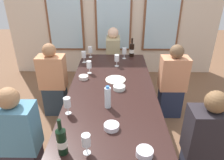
{
  "coord_description": "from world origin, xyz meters",
  "views": [
    {
      "loc": [
        0.03,
        -2.08,
        1.96
      ],
      "look_at": [
        0.0,
        0.21,
        0.79
      ],
      "focal_mm": 33.82,
      "sensor_mm": 36.0,
      "label": 1
    }
  ],
  "objects_px": {
    "white_plate_0": "(116,80)",
    "tasting_bowl_3": "(84,77)",
    "water_bottle": "(108,97)",
    "seated_person_2": "(54,82)",
    "wine_glass_4": "(86,141)",
    "wine_bottle_0": "(62,141)",
    "wine_glass_3": "(67,103)",
    "tasting_bowl_1": "(145,153)",
    "seated_person_4": "(113,59)",
    "wine_bottle_1": "(132,50)",
    "wine_glass_6": "(90,50)",
    "wine_glass_5": "(89,65)",
    "wine_glass_2": "(117,58)",
    "tasting_bowl_0": "(112,127)",
    "seated_person_1": "(204,146)",
    "seated_person_3": "(172,84)",
    "wine_glass_1": "(84,55)",
    "wine_glass_0": "(124,51)",
    "tasting_bowl_2": "(119,88)",
    "seated_person_0": "(20,142)",
    "dining_table": "(112,97)"
  },
  "relations": [
    {
      "from": "wine_glass_2",
      "to": "wine_glass_5",
      "type": "bearing_deg",
      "value": -146.7
    },
    {
      "from": "wine_glass_1",
      "to": "seated_person_4",
      "type": "relative_size",
      "value": 0.16
    },
    {
      "from": "wine_bottle_0",
      "to": "tasting_bowl_2",
      "type": "distance_m",
      "value": 1.08
    },
    {
      "from": "water_bottle",
      "to": "wine_glass_3",
      "type": "relative_size",
      "value": 1.38
    },
    {
      "from": "white_plate_0",
      "to": "wine_bottle_0",
      "type": "distance_m",
      "value": 1.29
    },
    {
      "from": "white_plate_0",
      "to": "tasting_bowl_3",
      "type": "xyz_separation_m",
      "value": [
        -0.41,
        0.03,
        0.02
      ]
    },
    {
      "from": "wine_glass_5",
      "to": "wine_glass_0",
      "type": "bearing_deg",
      "value": 48.31
    },
    {
      "from": "tasting_bowl_0",
      "to": "wine_glass_2",
      "type": "relative_size",
      "value": 0.77
    },
    {
      "from": "white_plate_0",
      "to": "seated_person_3",
      "type": "bearing_deg",
      "value": 20.85
    },
    {
      "from": "seated_person_1",
      "to": "wine_glass_2",
      "type": "bearing_deg",
      "value": 120.43
    },
    {
      "from": "wine_bottle_0",
      "to": "wine_glass_3",
      "type": "bearing_deg",
      "value": 97.03
    },
    {
      "from": "tasting_bowl_1",
      "to": "tasting_bowl_3",
      "type": "height_order",
      "value": "tasting_bowl_1"
    },
    {
      "from": "wine_bottle_1",
      "to": "wine_glass_4",
      "type": "distance_m",
      "value": 2.13
    },
    {
      "from": "wine_bottle_1",
      "to": "wine_glass_4",
      "type": "bearing_deg",
      "value": -103.01
    },
    {
      "from": "wine_bottle_0",
      "to": "wine_glass_2",
      "type": "height_order",
      "value": "wine_bottle_0"
    },
    {
      "from": "tasting_bowl_1",
      "to": "wine_glass_3",
      "type": "height_order",
      "value": "wine_glass_3"
    },
    {
      "from": "wine_glass_0",
      "to": "wine_bottle_1",
      "type": "bearing_deg",
      "value": 38.27
    },
    {
      "from": "wine_glass_6",
      "to": "seated_person_2",
      "type": "xyz_separation_m",
      "value": [
        -0.5,
        -0.47,
        -0.33
      ]
    },
    {
      "from": "wine_bottle_1",
      "to": "wine_glass_5",
      "type": "distance_m",
      "value": 0.9
    },
    {
      "from": "tasting_bowl_1",
      "to": "wine_glass_3",
      "type": "distance_m",
      "value": 0.86
    },
    {
      "from": "wine_glass_3",
      "to": "wine_glass_4",
      "type": "height_order",
      "value": "same"
    },
    {
      "from": "seated_person_0",
      "to": "seated_person_3",
      "type": "relative_size",
      "value": 1.0
    },
    {
      "from": "wine_glass_2",
      "to": "seated_person_3",
      "type": "xyz_separation_m",
      "value": [
        0.8,
        -0.13,
        -0.34
      ]
    },
    {
      "from": "wine_glass_3",
      "to": "seated_person_3",
      "type": "xyz_separation_m",
      "value": [
        1.28,
        1.03,
        -0.33
      ]
    },
    {
      "from": "wine_glass_0",
      "to": "wine_glass_4",
      "type": "height_order",
      "value": "same"
    },
    {
      "from": "white_plate_0",
      "to": "seated_person_1",
      "type": "height_order",
      "value": "seated_person_1"
    },
    {
      "from": "wine_glass_5",
      "to": "seated_person_2",
      "type": "relative_size",
      "value": 0.16
    },
    {
      "from": "seated_person_1",
      "to": "wine_glass_4",
      "type": "bearing_deg",
      "value": -164.07
    },
    {
      "from": "white_plate_0",
      "to": "seated_person_0",
      "type": "bearing_deg",
      "value": -135.68
    },
    {
      "from": "wine_glass_6",
      "to": "white_plate_0",
      "type": "bearing_deg",
      "value": -63.45
    },
    {
      "from": "water_bottle",
      "to": "wine_glass_4",
      "type": "height_order",
      "value": "water_bottle"
    },
    {
      "from": "tasting_bowl_3",
      "to": "wine_glass_4",
      "type": "relative_size",
      "value": 0.69
    },
    {
      "from": "seated_person_0",
      "to": "tasting_bowl_2",
      "type": "bearing_deg",
      "value": 34.22
    },
    {
      "from": "wine_bottle_1",
      "to": "seated_person_1",
      "type": "distance_m",
      "value": 1.89
    },
    {
      "from": "seated_person_1",
      "to": "seated_person_2",
      "type": "distance_m",
      "value": 2.14
    },
    {
      "from": "water_bottle",
      "to": "seated_person_2",
      "type": "distance_m",
      "value": 1.3
    },
    {
      "from": "dining_table",
      "to": "tasting_bowl_0",
      "type": "height_order",
      "value": "tasting_bowl_0"
    },
    {
      "from": "tasting_bowl_2",
      "to": "seated_person_0",
      "type": "bearing_deg",
      "value": -145.78
    },
    {
      "from": "wine_glass_0",
      "to": "dining_table",
      "type": "bearing_deg",
      "value": -99.67
    },
    {
      "from": "dining_table",
      "to": "wine_glass_3",
      "type": "relative_size",
      "value": 14.25
    },
    {
      "from": "seated_person_2",
      "to": "wine_glass_4",
      "type": "bearing_deg",
      "value": -66.06
    },
    {
      "from": "wine_glass_5",
      "to": "seated_person_2",
      "type": "bearing_deg",
      "value": 165.97
    },
    {
      "from": "tasting_bowl_0",
      "to": "seated_person_3",
      "type": "relative_size",
      "value": 0.12
    },
    {
      "from": "wine_glass_2",
      "to": "wine_glass_4",
      "type": "distance_m",
      "value": 1.68
    },
    {
      "from": "wine_bottle_1",
      "to": "seated_person_1",
      "type": "relative_size",
      "value": 0.27
    },
    {
      "from": "tasting_bowl_3",
      "to": "seated_person_4",
      "type": "relative_size",
      "value": 0.11
    },
    {
      "from": "seated_person_2",
      "to": "seated_person_0",
      "type": "bearing_deg",
      "value": -90.0
    },
    {
      "from": "white_plate_0",
      "to": "water_bottle",
      "type": "xyz_separation_m",
      "value": [
        -0.08,
        -0.6,
        0.11
      ]
    },
    {
      "from": "wine_glass_0",
      "to": "wine_glass_6",
      "type": "bearing_deg",
      "value": 174.32
    },
    {
      "from": "wine_bottle_0",
      "to": "tasting_bowl_1",
      "type": "xyz_separation_m",
      "value": [
        0.61,
        -0.02,
        -0.09
      ]
    }
  ]
}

